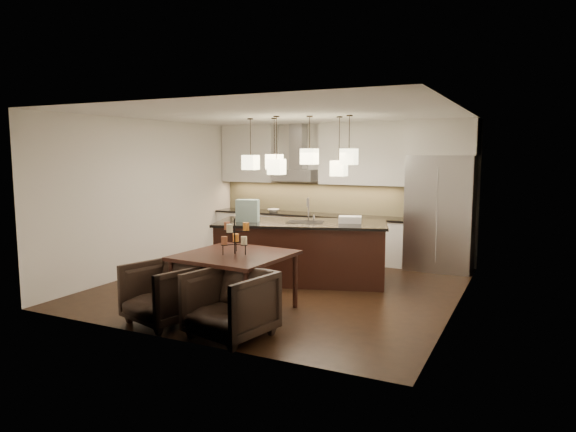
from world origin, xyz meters
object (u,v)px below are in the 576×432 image
at_px(armchair_left, 164,293).
at_px(armchair_right, 230,304).
at_px(island_body, 301,253).
at_px(refrigerator, 440,213).
at_px(dining_table, 235,283).

xyz_separation_m(armchair_left, armchair_right, (1.06, -0.08, 0.01)).
bearing_deg(island_body, armchair_right, -100.27).
bearing_deg(armchair_left, armchair_right, 11.71).
distance_m(refrigerator, dining_table, 4.47).
distance_m(island_body, dining_table, 2.00).
relative_size(island_body, armchair_left, 3.21).
xyz_separation_m(island_body, armchair_left, (-0.69, -2.78, -0.10)).
bearing_deg(armchair_right, refrigerator, 83.41).
height_order(refrigerator, armchair_left, refrigerator).
xyz_separation_m(dining_table, armchair_right, (0.46, -0.86, -0.00)).
bearing_deg(dining_table, armchair_right, -57.62).
bearing_deg(armchair_left, island_body, 91.82).
bearing_deg(armchair_right, island_body, 109.48).
relative_size(refrigerator, armchair_right, 2.40).
xyz_separation_m(refrigerator, armchair_left, (-2.67, -4.69, -0.68)).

